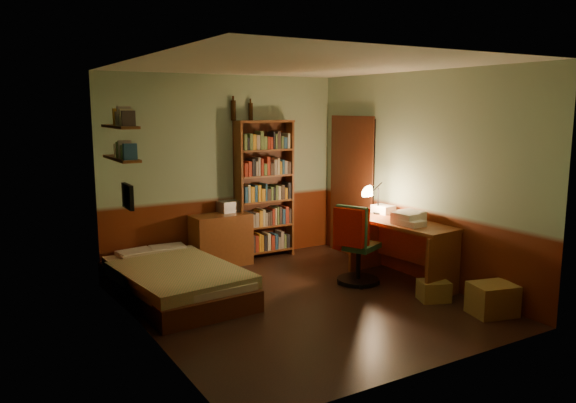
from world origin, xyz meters
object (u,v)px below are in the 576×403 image
bed (174,269)px  desk (401,252)px  cardboard_box_a (492,299)px  mini_stereo (229,206)px  bookshelf (265,190)px  cardboard_box_b (434,291)px  desk_lamp (378,189)px  dresser (221,240)px  office_chair (359,243)px

bed → desk: (2.59, -0.99, 0.08)m
bed → cardboard_box_a: bed is taller
mini_stereo → bookshelf: size_ratio=0.14×
cardboard_box_b → desk_lamp: bearing=80.9°
mini_stereo → desk_lamp: desk_lamp is taller
bed → cardboard_box_b: 2.99m
cardboard_box_a → desk_lamp: bearing=90.3°
dresser → cardboard_box_a: 3.60m
office_chair → cardboard_box_b: size_ratio=3.14×
bed → desk_lamp: desk_lamp is taller
bookshelf → desk: size_ratio=1.37×
cardboard_box_b → dresser: bearing=120.1°
mini_stereo → desk: 2.46m
desk → office_chair: (-0.47, 0.25, 0.12)m
dresser → desk: bearing=-50.7°
dresser → office_chair: (1.14, -1.59, 0.15)m
desk → desk_lamp: (0.07, 0.54, 0.71)m
dresser → bookshelf: (0.73, 0.08, 0.63)m
cardboard_box_a → cardboard_box_b: size_ratio=1.37×
desk_lamp → cardboard_box_b: (-0.20, -1.25, -0.98)m
desk_lamp → cardboard_box_a: size_ratio=1.46×
mini_stereo → desk_lamp: (1.49, -1.42, 0.31)m
bed → office_chair: office_chair is taller
cardboard_box_a → dresser: bearing=118.0°
cardboard_box_b → cardboard_box_a: bearing=-71.6°
mini_stereo → cardboard_box_a: mini_stereo is taller
mini_stereo → cardboard_box_b: size_ratio=0.88×
desk_lamp → cardboard_box_a: bearing=-84.4°
desk_lamp → bed: bearing=175.9°
bed → cardboard_box_a: (2.67, -2.32, -0.14)m
dresser → bookshelf: bearing=4.7°
office_chair → cardboard_box_b: 1.09m
mini_stereo → cardboard_box_a: 3.68m
desk_lamp → cardboard_box_a: (0.01, -1.88, -0.93)m
bed → bookshelf: bookshelf is taller
bed → bookshelf: (1.71, 0.94, 0.68)m
mini_stereo → cardboard_box_b: mini_stereo is taller
bed → office_chair: 2.25m
office_chair → bed: bearing=136.0°
bed → cardboard_box_b: size_ratio=6.46×
mini_stereo → office_chair: office_chair is taller
desk → desk_lamp: desk_lamp is taller
dresser → mini_stereo: bearing=32.0°
bed → desk_lamp: (2.66, -0.44, 0.79)m
bookshelf → desk_lamp: bearing=-52.7°
bookshelf → cardboard_box_b: size_ratio=6.10×
mini_stereo → office_chair: (0.96, -1.71, -0.28)m
bed → desk: size_ratio=1.45×
desk_lamp → cardboard_box_b: bearing=-93.8°
bookshelf → bed: bearing=-148.4°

